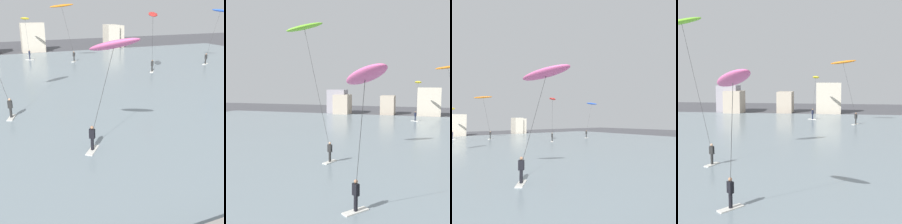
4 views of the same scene
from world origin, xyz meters
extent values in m
cube|color=gray|center=(0.00, 30.83, 0.05)|extent=(84.00, 52.00, 0.10)
cube|color=gray|center=(-17.64, 58.65, 2.53)|extent=(3.79, 3.36, 5.06)
cube|color=#B7A893|center=(-16.19, 57.52, 2.04)|extent=(3.11, 3.91, 4.07)
cube|color=#B7A893|center=(-6.96, 59.63, 1.94)|extent=(2.77, 3.81, 3.88)
cube|color=beige|center=(1.11, 58.74, 2.79)|extent=(4.42, 2.16, 5.58)
cube|color=silver|center=(-1.17, 49.21, 0.13)|extent=(1.46, 0.94, 0.06)
cylinder|color=#191E33|center=(-1.17, 49.21, 0.55)|extent=(0.20, 0.20, 0.78)
cube|color=#191E33|center=(-1.17, 49.21, 1.24)|extent=(0.33, 0.40, 0.60)
sphere|color=#9E7051|center=(-1.17, 49.21, 1.65)|extent=(0.20, 0.20, 0.20)
cylinder|color=#333333|center=(-1.04, 50.94, 3.82)|extent=(0.28, 3.47, 5.27)
ellipsoid|color=yellow|center=(-0.92, 52.66, 6.60)|extent=(1.75, 2.87, 0.62)
cube|color=silver|center=(-6.98, 21.47, 0.13)|extent=(0.87, 1.47, 0.06)
cylinder|color=black|center=(-6.98, 21.47, 0.55)|extent=(0.20, 0.20, 0.78)
cube|color=black|center=(-6.98, 21.47, 1.24)|extent=(0.39, 0.32, 0.60)
sphere|color=tan|center=(-6.98, 21.47, 1.65)|extent=(0.20, 0.20, 0.20)
cylinder|color=#333333|center=(-8.05, 21.55, 5.93)|extent=(2.16, 0.19, 9.48)
ellipsoid|color=#7AD133|center=(-9.12, 21.63, 10.82)|extent=(3.08, 2.01, 1.04)
cube|color=silver|center=(5.15, 44.60, 0.13)|extent=(1.20, 1.38, 0.06)
cylinder|color=black|center=(5.15, 44.60, 0.55)|extent=(0.20, 0.20, 0.78)
cube|color=black|center=(5.15, 44.60, 1.24)|extent=(0.40, 0.38, 0.60)
sphere|color=#9E7051|center=(5.15, 44.60, 1.65)|extent=(0.20, 0.20, 0.20)
cylinder|color=#333333|center=(4.20, 44.05, 4.85)|extent=(1.93, 1.13, 7.32)
ellipsoid|color=orange|center=(3.25, 43.51, 8.66)|extent=(3.68, 1.89, 0.77)
cube|color=silver|center=(-2.98, 13.44, 0.13)|extent=(1.22, 1.37, 0.06)
cylinder|color=black|center=(-2.98, 13.44, 0.55)|extent=(0.20, 0.20, 0.78)
cube|color=black|center=(-2.98, 13.44, 1.24)|extent=(0.40, 0.38, 0.60)
sphere|color=#9E7051|center=(-2.98, 13.44, 1.65)|extent=(0.20, 0.20, 0.20)
cylinder|color=#333333|center=(-2.61, 12.64, 3.88)|extent=(0.76, 1.64, 5.39)
ellipsoid|color=pink|center=(-2.25, 11.84, 6.72)|extent=(2.62, 2.80, 1.24)
camera|label=1|loc=(-8.54, -2.45, 8.57)|focal=48.13mm
camera|label=2|loc=(0.05, 0.39, 6.39)|focal=45.54mm
camera|label=3|loc=(-8.47, 2.26, 3.94)|focal=31.78mm
camera|label=4|loc=(2.18, -2.46, 6.84)|focal=53.89mm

